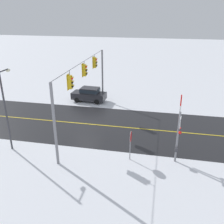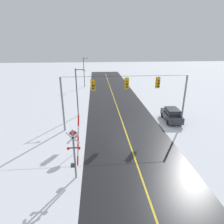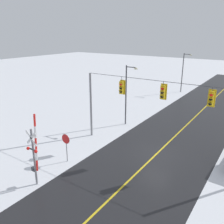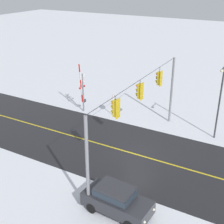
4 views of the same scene
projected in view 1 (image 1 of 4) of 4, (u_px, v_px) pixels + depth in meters
The scene contains 8 objects.
ground_plane at pixel (86, 124), 24.85m from camera, with size 160.00×160.00×0.00m, color white.
road_asphalt at pixel (31, 119), 25.97m from camera, with size 9.00×80.00×0.01m, color black.
lane_centre_line at pixel (31, 119), 25.97m from camera, with size 0.14×72.00×0.01m, color gold.
signal_span at pixel (85, 82), 23.26m from camera, with size 14.20×0.47×6.22m.
stop_sign at pixel (131, 139), 18.36m from camera, with size 0.80×0.09×2.35m.
railroad_crossing at pixel (178, 133), 17.93m from camera, with size 1.03×0.31×5.09m.
parked_car_charcoal at pixel (89, 94), 30.55m from camera, with size 2.00×4.28×1.74m.
streetlamp_near at pixel (6, 103), 19.14m from camera, with size 1.39×0.28×6.50m.
Camera 1 is at (-21.52, -7.07, 10.59)m, focal length 40.13 mm.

